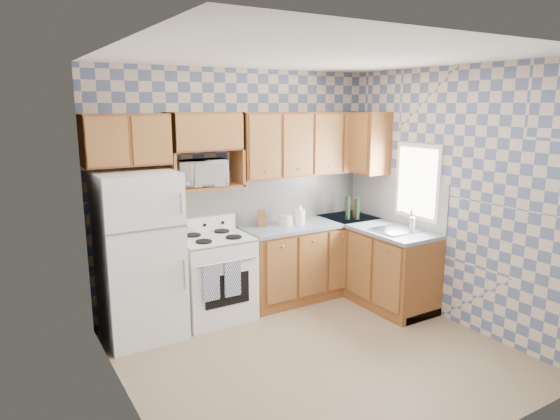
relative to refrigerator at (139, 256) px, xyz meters
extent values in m
plane|color=#857358|center=(1.27, -1.25, -0.84)|extent=(3.40, 3.40, 0.00)
cube|color=slate|center=(1.27, 0.35, 0.51)|extent=(3.40, 0.02, 2.70)
cube|color=slate|center=(2.97, -1.25, 0.51)|extent=(0.02, 3.20, 2.70)
cube|color=silver|center=(1.68, 0.34, 0.36)|extent=(2.60, 0.02, 0.56)
cube|color=silver|center=(2.96, -0.45, 0.36)|extent=(0.02, 1.60, 0.56)
cube|color=white|center=(0.00, 0.00, 0.00)|extent=(0.75, 0.70, 1.68)
cube|color=white|center=(0.80, 0.03, -0.39)|extent=(0.76, 0.65, 0.90)
cube|color=silver|center=(0.80, 0.03, 0.07)|extent=(0.76, 0.65, 0.02)
cube|color=white|center=(0.80, 0.30, 0.16)|extent=(0.76, 0.08, 0.17)
cube|color=navy|center=(0.62, -0.32, -0.30)|extent=(0.18, 0.02, 0.38)
cube|color=navy|center=(0.86, -0.32, -0.30)|extent=(0.18, 0.02, 0.38)
cube|color=brown|center=(2.10, 0.05, -0.40)|extent=(1.75, 0.60, 0.88)
cube|color=brown|center=(2.67, -0.45, -0.40)|extent=(0.60, 1.60, 0.88)
cube|color=slate|center=(2.10, 0.05, 0.06)|extent=(1.77, 0.63, 0.04)
cube|color=slate|center=(2.67, -0.45, 0.06)|extent=(0.63, 1.60, 0.04)
cube|color=brown|center=(2.10, 0.19, 1.01)|extent=(1.75, 0.33, 0.74)
cube|color=brown|center=(-0.02, 0.19, 1.13)|extent=(0.82, 0.33, 0.50)
cube|color=brown|center=(2.81, 0.00, 1.01)|extent=(0.33, 0.70, 0.74)
cube|color=brown|center=(0.80, 0.19, 0.60)|extent=(0.80, 0.33, 0.03)
imported|color=white|center=(0.78, 0.21, 0.75)|extent=(0.57, 0.46, 0.28)
cube|color=#B7B7BC|center=(2.67, -0.80, 0.09)|extent=(0.48, 0.40, 0.03)
cube|color=silver|center=(2.96, -0.80, 0.61)|extent=(0.02, 0.66, 0.86)
cylinder|color=black|center=(2.56, -0.07, 0.22)|extent=(0.06, 0.06, 0.27)
cylinder|color=black|center=(2.66, -0.13, 0.21)|extent=(0.06, 0.06, 0.25)
cylinder|color=#573813|center=(2.71, -0.03, 0.20)|extent=(0.06, 0.06, 0.24)
cube|color=brown|center=(1.46, 0.14, 0.18)|extent=(0.12, 0.12, 0.20)
cylinder|color=white|center=(1.92, 0.03, 0.17)|extent=(0.14, 0.14, 0.17)
cylinder|color=beige|center=(2.76, -0.94, 0.17)|extent=(0.06, 0.06, 0.17)
camera|label=1|loc=(-1.25, -4.77, 1.47)|focal=32.00mm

